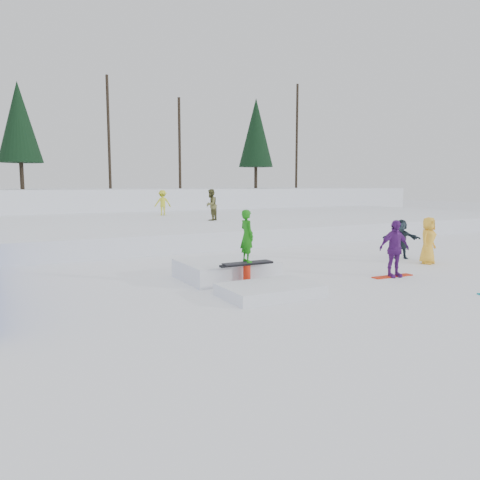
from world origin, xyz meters
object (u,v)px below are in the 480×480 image
walker_ygreen (163,203)px  jib_rail_feature (237,272)px  spectator_yellow (428,240)px  walker_olive (211,205)px  spectator_dark (401,239)px  spectator_purple (394,249)px

walker_ygreen → jib_rail_feature: walker_ygreen is taller
walker_ygreen → spectator_yellow: (3.79, -17.55, -0.78)m
walker_olive → spectator_dark: walker_olive is taller
walker_olive → jib_rail_feature: 12.79m
walker_ygreen → spectator_yellow: size_ratio=0.98×
spectator_dark → jib_rail_feature: bearing=-131.1°
walker_olive → jib_rail_feature: walker_olive is taller
jib_rail_feature → spectator_dark: bearing=7.7°
spectator_purple → spectator_dark: (2.91, 2.46, -0.13)m
walker_olive → spectator_dark: (2.91, -10.85, -0.92)m
spectator_yellow → spectator_purple: bearing=-175.9°
spectator_purple → jib_rail_feature: bearing=172.4°
walker_olive → spectator_purple: (-0.00, -13.31, -0.80)m
jib_rail_feature → spectator_yellow: bearing=-2.0°
spectator_yellow → jib_rail_feature: size_ratio=0.37×
walker_olive → spectator_yellow: walker_olive is taller
walker_olive → walker_ygreen: (-0.93, 5.43, -0.06)m
spectator_dark → walker_olive: bearing=146.2°
spectator_purple → jib_rail_feature: size_ratio=0.39×
walker_olive → spectator_yellow: 12.48m
spectator_dark → spectator_purple: bearing=-98.6°
spectator_purple → spectator_yellow: spectator_purple is taller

